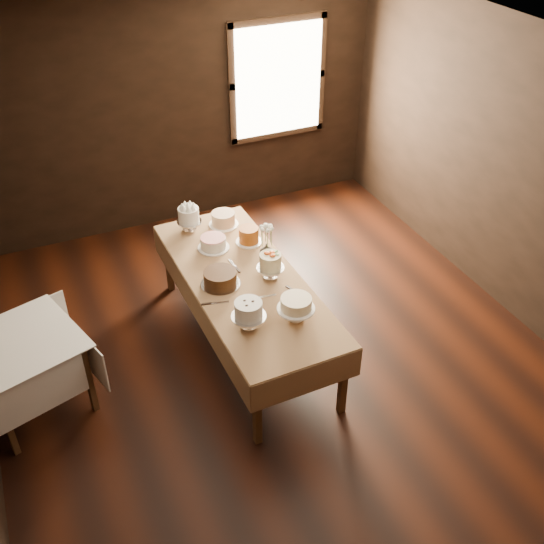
% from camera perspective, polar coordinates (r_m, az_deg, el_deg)
% --- Properties ---
extents(floor, '(5.00, 6.00, 0.01)m').
position_cam_1_polar(floor, '(6.05, 0.78, -8.35)').
color(floor, black).
rests_on(floor, ground).
extents(ceiling, '(5.00, 6.00, 0.01)m').
position_cam_1_polar(ceiling, '(4.57, 1.07, 17.79)').
color(ceiling, beige).
rests_on(ceiling, wall_back).
extents(wall_back, '(5.00, 0.02, 2.80)m').
position_cam_1_polar(wall_back, '(7.71, -8.74, 13.97)').
color(wall_back, black).
rests_on(wall_back, ground).
extents(wall_right, '(0.02, 6.00, 2.80)m').
position_cam_1_polar(wall_right, '(6.49, 21.56, 7.53)').
color(wall_right, black).
rests_on(wall_right, ground).
extents(window, '(1.10, 0.05, 1.30)m').
position_cam_1_polar(window, '(8.00, 0.57, 16.71)').
color(window, '#FFEABF').
rests_on(window, wall_back).
extents(display_table, '(1.02, 2.50, 0.77)m').
position_cam_1_polar(display_table, '(5.84, -2.46, -1.10)').
color(display_table, '#412917').
rests_on(display_table, ground).
extents(side_table, '(1.11, 1.11, 0.75)m').
position_cam_1_polar(side_table, '(5.61, -21.34, -6.46)').
color(side_table, '#412917').
rests_on(side_table, ground).
extents(cake_meringue, '(0.29, 0.29, 0.27)m').
position_cam_1_polar(cake_meringue, '(6.48, -7.39, 4.61)').
color(cake_meringue, silver).
rests_on(cake_meringue, display_table).
extents(cake_speckled, '(0.30, 0.30, 0.14)m').
position_cam_1_polar(cake_speckled, '(6.56, -4.35, 4.71)').
color(cake_speckled, white).
rests_on(cake_speckled, display_table).
extents(cake_lattice, '(0.35, 0.35, 0.11)m').
position_cam_1_polar(cake_lattice, '(6.21, -5.25, 2.55)').
color(cake_lattice, white).
rests_on(cake_lattice, display_table).
extents(cake_caramel, '(0.27, 0.27, 0.16)m').
position_cam_1_polar(cake_caramel, '(6.27, -2.08, 3.25)').
color(cake_caramel, white).
rests_on(cake_caramel, display_table).
extents(cake_chocolate, '(0.41, 0.41, 0.14)m').
position_cam_1_polar(cake_chocolate, '(5.71, -4.63, -0.59)').
color(cake_chocolate, silver).
rests_on(cake_chocolate, display_table).
extents(cake_flowers, '(0.28, 0.28, 0.26)m').
position_cam_1_polar(cake_flowers, '(5.76, -0.15, 0.43)').
color(cake_flowers, silver).
rests_on(cake_flowers, display_table).
extents(cake_swirl, '(0.29, 0.29, 0.27)m').
position_cam_1_polar(cake_swirl, '(5.21, -2.09, -3.93)').
color(cake_swirl, silver).
rests_on(cake_swirl, display_table).
extents(cake_cream, '(0.36, 0.36, 0.23)m').
position_cam_1_polar(cake_cream, '(5.30, 2.15, -3.32)').
color(cake_cream, white).
rests_on(cake_cream, display_table).
extents(cake_server_a, '(0.24, 0.06, 0.01)m').
position_cam_1_polar(cake_server_a, '(5.60, -0.39, -2.14)').
color(cake_server_a, silver).
rests_on(cake_server_a, display_table).
extents(cake_server_b, '(0.11, 0.23, 0.01)m').
position_cam_1_polar(cake_server_b, '(5.62, 2.45, -2.00)').
color(cake_server_b, silver).
rests_on(cake_server_b, display_table).
extents(cake_server_c, '(0.04, 0.24, 0.01)m').
position_cam_1_polar(cake_server_c, '(6.01, -3.55, 0.77)').
color(cake_server_c, silver).
rests_on(cake_server_c, display_table).
extents(cake_server_d, '(0.12, 0.23, 0.01)m').
position_cam_1_polar(cake_server_d, '(6.12, -0.75, 1.58)').
color(cake_server_d, silver).
rests_on(cake_server_d, display_table).
extents(cake_server_e, '(0.24, 0.08, 0.01)m').
position_cam_1_polar(cake_server_e, '(5.54, -4.62, -2.73)').
color(cake_server_e, silver).
rests_on(cake_server_e, display_table).
extents(flower_vase, '(0.15, 0.15, 0.14)m').
position_cam_1_polar(flower_vase, '(6.06, -0.49, 1.93)').
color(flower_vase, '#2D2823').
rests_on(flower_vase, display_table).
extents(flower_bouquet, '(0.14, 0.14, 0.20)m').
position_cam_1_polar(flower_bouquet, '(5.96, -0.50, 3.44)').
color(flower_bouquet, white).
rests_on(flower_bouquet, flower_vase).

